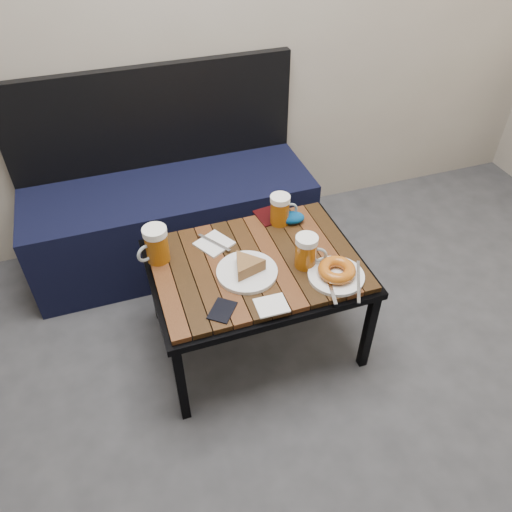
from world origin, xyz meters
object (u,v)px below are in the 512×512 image
object	(u,v)px
beer_mug_left	(156,245)
plate_pie	(247,268)
beer_mug_centre	(280,209)
bench	(171,213)
passport_burgundy	(268,216)
plate_bagel	(337,273)
knit_pouch	(292,218)
beer_mug_right	(307,251)
cafe_table	(256,269)
passport_navy	(222,310)

from	to	relation	value
beer_mug_left	plate_pie	world-z (taller)	beer_mug_left
beer_mug_left	beer_mug_centre	bearing A→B (deg)	162.50
bench	passport_burgundy	xyz separation A→B (m)	(0.36, -0.44, 0.20)
plate_bagel	knit_pouch	xyz separation A→B (m)	(-0.03, 0.38, -0.00)
beer_mug_right	passport_burgundy	distance (m)	0.35
plate_bagel	beer_mug_right	bearing A→B (deg)	129.00
beer_mug_left	plate_pie	xyz separation A→B (m)	(0.31, -0.19, -0.05)
bench	passport_burgundy	bearing A→B (deg)	-50.60
cafe_table	passport_burgundy	xyz separation A→B (m)	(0.14, 0.26, 0.05)
beer_mug_centre	cafe_table	bearing A→B (deg)	-131.32
beer_mug_centre	passport_navy	bearing A→B (deg)	-132.42
beer_mug_centre	plate_bagel	size ratio (longest dim) A/B	0.50
beer_mug_centre	beer_mug_right	world-z (taller)	beer_mug_right
plate_bagel	knit_pouch	world-z (taller)	plate_bagel
beer_mug_right	plate_bagel	distance (m)	0.14
beer_mug_right	knit_pouch	bearing A→B (deg)	105.17
bench	passport_navy	distance (m)	0.94
knit_pouch	passport_burgundy	bearing A→B (deg)	140.49
bench	cafe_table	world-z (taller)	bench
beer_mug_left	beer_mug_right	world-z (taller)	beer_mug_left
beer_mug_left	passport_burgundy	xyz separation A→B (m)	(0.51, 0.12, -0.07)
bench	knit_pouch	bearing A→B (deg)	-48.84
cafe_table	beer_mug_centre	world-z (taller)	beer_mug_centre
beer_mug_right	knit_pouch	size ratio (longest dim) A/B	1.26
passport_navy	passport_burgundy	world-z (taller)	same
cafe_table	beer_mug_left	bearing A→B (deg)	159.48
beer_mug_left	beer_mug_centre	distance (m)	0.55
beer_mug_centre	passport_burgundy	xyz separation A→B (m)	(-0.04, 0.05, -0.07)
beer_mug_left	plate_pie	bearing A→B (deg)	123.36
beer_mug_centre	passport_burgundy	world-z (taller)	beer_mug_centre
beer_mug_left	cafe_table	bearing A→B (deg)	134.62
bench	plate_bagel	world-z (taller)	bench
plate_bagel	passport_burgundy	distance (m)	0.46
beer_mug_left	beer_mug_centre	world-z (taller)	beer_mug_left
cafe_table	passport_burgundy	world-z (taller)	passport_burgundy
bench	plate_pie	bearing A→B (deg)	-77.75
plate_pie	passport_burgundy	bearing A→B (deg)	57.69
cafe_table	knit_pouch	xyz separation A→B (m)	(0.23, 0.19, 0.07)
knit_pouch	cafe_table	bearing A→B (deg)	-139.95
plate_pie	passport_navy	xyz separation A→B (m)	(-0.14, -0.16, -0.02)
bench	knit_pouch	xyz separation A→B (m)	(0.45, -0.51, 0.22)
passport_navy	beer_mug_centre	bearing A→B (deg)	85.77
cafe_table	plate_pie	size ratio (longest dim) A/B	3.56
beer_mug_left	plate_pie	size ratio (longest dim) A/B	0.65
plate_pie	plate_bagel	distance (m)	0.34
cafe_table	plate_pie	xyz separation A→B (m)	(-0.06, -0.05, 0.07)
passport_burgundy	knit_pouch	bearing A→B (deg)	-46.95
beer_mug_right	plate_pie	world-z (taller)	beer_mug_right
beer_mug_right	knit_pouch	world-z (taller)	beer_mug_right
bench	beer_mug_right	bearing A→B (deg)	-63.21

